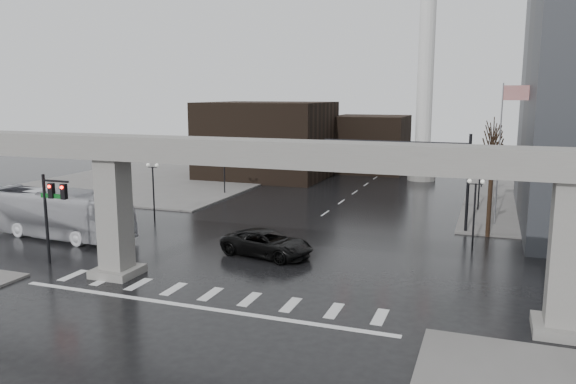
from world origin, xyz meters
name	(u,v)px	position (x,y,z in m)	size (l,w,h in m)	color
ground	(219,288)	(0.00, 0.00, 0.00)	(160.00, 160.00, 0.00)	black
sidewalk_nw	(167,178)	(-26.00, 36.00, 0.07)	(28.00, 36.00, 0.15)	slate
elevated_guideway	(237,172)	(1.26, 0.00, 6.88)	(48.00, 2.60, 8.70)	gray
building_far_left	(267,140)	(-14.00, 42.00, 5.00)	(16.00, 14.00, 10.00)	black
building_far_mid	(371,144)	(-2.00, 52.00, 4.00)	(10.00, 10.00, 8.00)	black
smokestack	(425,76)	(6.00, 46.00, 13.35)	(3.60, 3.60, 30.00)	white
signal_mast_arm	(421,159)	(8.99, 18.80, 5.83)	(12.12, 0.43, 8.00)	black
signal_left_pole	(52,204)	(-12.25, 0.50, 4.07)	(2.30, 0.30, 6.00)	black
flagpole_assembly	(504,138)	(15.29, 22.00, 7.53)	(2.06, 0.12, 12.00)	silver
lamp_right_0	(475,202)	(13.50, 14.00, 3.47)	(1.22, 0.32, 5.11)	black
lamp_right_1	(480,175)	(13.50, 28.00, 3.47)	(1.22, 0.32, 5.11)	black
lamp_right_2	(483,159)	(13.50, 42.00, 3.47)	(1.22, 0.32, 5.11)	black
lamp_left_0	(153,182)	(-13.50, 14.00, 3.47)	(1.22, 0.32, 5.11)	black
lamp_left_1	(224,163)	(-13.50, 28.00, 3.47)	(1.22, 0.32, 5.11)	black
lamp_left_2	(271,151)	(-13.50, 42.00, 3.47)	(1.22, 0.32, 5.11)	black
tree_right_0	(490,202)	(14.53, 18.02, 2.79)	(1.09, 1.58, 7.50)	black
tree_right_1	(491,186)	(14.53, 26.02, 2.85)	(1.09, 1.61, 7.67)	black
tree_right_2	(491,173)	(14.53, 34.02, 2.91)	(1.10, 1.63, 7.85)	black
tree_right_3	(492,164)	(14.53, 42.02, 2.98)	(1.11, 1.66, 8.02)	black
tree_right_4	(492,156)	(14.53, 50.02, 3.04)	(1.12, 1.69, 8.19)	black
pickup_truck	(267,243)	(0.18, 7.04, 0.91)	(3.00, 6.51, 1.81)	black
city_bus	(56,213)	(-17.38, 6.29, 1.89)	(3.17, 13.56, 3.78)	silver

